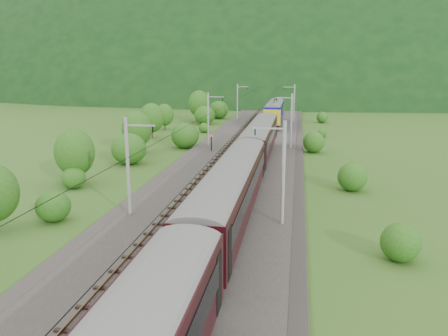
# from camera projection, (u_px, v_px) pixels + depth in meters

# --- Properties ---
(ground) EXTENTS (600.00, 600.00, 0.00)m
(ground) POSITION_uv_depth(u_px,v_px,m) (204.00, 222.00, 34.99)
(ground) COLOR #355B1C
(ground) RESTS_ON ground
(railbed) EXTENTS (14.00, 220.00, 0.30)m
(railbed) POSITION_uv_depth(u_px,v_px,m) (225.00, 187.00, 44.56)
(railbed) COLOR #38332D
(railbed) RESTS_ON ground
(track_left) EXTENTS (2.40, 220.00, 0.27)m
(track_left) POSITION_uv_depth(u_px,v_px,m) (202.00, 184.00, 44.90)
(track_left) COLOR brown
(track_left) RESTS_ON railbed
(track_right) EXTENTS (2.40, 220.00, 0.27)m
(track_right) POSITION_uv_depth(u_px,v_px,m) (248.00, 186.00, 44.12)
(track_right) COLOR brown
(track_right) RESTS_ON railbed
(catenary_left) EXTENTS (2.54, 192.28, 8.00)m
(catenary_left) POSITION_uv_depth(u_px,v_px,m) (209.00, 118.00, 65.67)
(catenary_left) COLOR gray
(catenary_left) RESTS_ON railbed
(catenary_right) EXTENTS (2.54, 192.28, 8.00)m
(catenary_right) POSITION_uv_depth(u_px,v_px,m) (291.00, 120.00, 63.68)
(catenary_right) COLOR gray
(catenary_right) RESTS_ON railbed
(overhead_wires) EXTENTS (4.83, 198.00, 0.03)m
(overhead_wires) POSITION_uv_depth(u_px,v_px,m) (225.00, 119.00, 42.96)
(overhead_wires) COLOR black
(overhead_wires) RESTS_ON ground
(mountain_main) EXTENTS (504.00, 360.00, 244.00)m
(mountain_main) POSITION_uv_depth(u_px,v_px,m) (288.00, 85.00, 284.50)
(mountain_main) COLOR #113314
(mountain_main) RESTS_ON ground
(mountain_ridge) EXTENTS (336.00, 280.00, 132.00)m
(mountain_ridge) POSITION_uv_depth(u_px,v_px,m) (135.00, 81.00, 342.40)
(mountain_ridge) COLOR #113314
(mountain_ridge) RESTS_ON ground
(train) EXTENTS (3.22, 129.62, 5.62)m
(train) POSITION_uv_depth(u_px,v_px,m) (231.00, 182.00, 32.66)
(train) COLOR black
(train) RESTS_ON ground
(hazard_post_near) EXTENTS (0.17, 0.17, 1.62)m
(hazard_post_near) POSITION_uv_depth(u_px,v_px,m) (240.00, 150.00, 58.86)
(hazard_post_near) COLOR red
(hazard_post_near) RESTS_ON railbed
(hazard_post_far) EXTENTS (0.17, 0.17, 1.63)m
(hazard_post_far) POSITION_uv_depth(u_px,v_px,m) (267.00, 118.00, 93.92)
(hazard_post_far) COLOR red
(hazard_post_far) RESTS_ON railbed
(signal) EXTENTS (0.26, 0.26, 2.31)m
(signal) POSITION_uv_depth(u_px,v_px,m) (211.00, 142.00, 62.17)
(signal) COLOR black
(signal) RESTS_ON railbed
(vegetation_left) EXTENTS (12.67, 147.31, 6.92)m
(vegetation_left) POSITION_uv_depth(u_px,v_px,m) (134.00, 141.00, 57.19)
(vegetation_left) COLOR #275216
(vegetation_left) RESTS_ON ground
(vegetation_right) EXTENTS (7.18, 106.87, 2.76)m
(vegetation_right) POSITION_uv_depth(u_px,v_px,m) (344.00, 175.00, 45.07)
(vegetation_right) COLOR #275216
(vegetation_right) RESTS_ON ground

